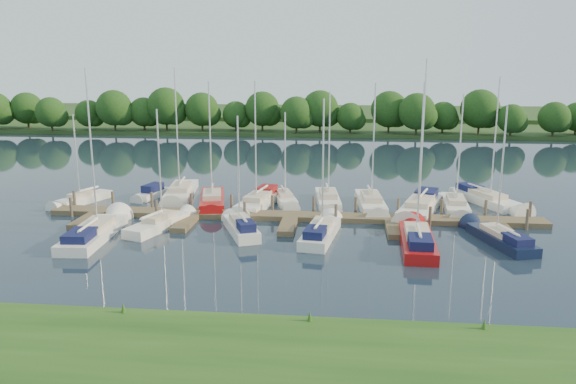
# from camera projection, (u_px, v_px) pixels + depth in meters

# --- Properties ---
(ground) EXTENTS (260.00, 260.00, 0.00)m
(ground) POSITION_uv_depth(u_px,v_px,m) (280.00, 250.00, 37.74)
(ground) COLOR #1B2736
(ground) RESTS_ON ground
(near_bank) EXTENTS (90.00, 10.00, 0.50)m
(near_bank) POSITION_uv_depth(u_px,v_px,m) (233.00, 374.00, 22.16)
(near_bank) COLOR #1D4714
(near_bank) RESTS_ON ground
(dock) EXTENTS (40.00, 6.00, 0.40)m
(dock) POSITION_uv_depth(u_px,v_px,m) (291.00, 218.00, 44.78)
(dock) COLOR #4C3E2B
(dock) RESTS_ON ground
(mooring_pilings) EXTENTS (38.24, 2.84, 2.00)m
(mooring_pilings) POSITION_uv_depth(u_px,v_px,m) (292.00, 210.00, 45.79)
(mooring_pilings) COLOR #473D33
(mooring_pilings) RESTS_ON ground
(far_shore) EXTENTS (180.00, 30.00, 0.60)m
(far_shore) POSITION_uv_depth(u_px,v_px,m) (324.00, 126.00, 110.42)
(far_shore) COLOR #1E3E17
(far_shore) RESTS_ON ground
(distant_hill) EXTENTS (220.00, 40.00, 1.40)m
(distant_hill) POSITION_uv_depth(u_px,v_px,m) (328.00, 114.00, 134.58)
(distant_hill) COLOR #365123
(distant_hill) RESTS_ON ground
(treeline) EXTENTS (147.50, 10.29, 8.25)m
(treeline) POSITION_uv_depth(u_px,v_px,m) (312.00, 112.00, 97.28)
(treeline) COLOR #38281C
(treeline) RESTS_ON ground
(sailboat_n_0) EXTENTS (3.39, 6.39, 8.35)m
(sailboat_n_0) POSITION_uv_depth(u_px,v_px,m) (82.00, 200.00, 50.52)
(sailboat_n_0) COLOR white
(sailboat_n_0) RESTS_ON ground
(motorboat) EXTENTS (2.34, 4.88, 1.56)m
(motorboat) POSITION_uv_depth(u_px,v_px,m) (152.00, 194.00, 52.60)
(motorboat) COLOR white
(motorboat) RESTS_ON ground
(sailboat_n_2) EXTENTS (3.46, 9.90, 12.35)m
(sailboat_n_2) POSITION_uv_depth(u_px,v_px,m) (180.00, 194.00, 52.90)
(sailboat_n_2) COLOR white
(sailboat_n_2) RESTS_ON ground
(sailboat_n_3) EXTENTS (3.66, 8.90, 11.26)m
(sailboat_n_3) POSITION_uv_depth(u_px,v_px,m) (212.00, 202.00, 49.78)
(sailboat_n_3) COLOR #A50F0F
(sailboat_n_3) RESTS_ON ground
(sailboat_n_4) EXTENTS (3.44, 8.94, 11.31)m
(sailboat_n_4) POSITION_uv_depth(u_px,v_px,m) (258.00, 203.00, 49.23)
(sailboat_n_4) COLOR white
(sailboat_n_4) RESTS_ON ground
(sailboat_n_5) EXTENTS (3.02, 6.63, 8.46)m
(sailboat_n_5) POSITION_uv_depth(u_px,v_px,m) (285.00, 199.00, 50.85)
(sailboat_n_5) COLOR white
(sailboat_n_5) RESTS_ON ground
(sailboat_n_6) EXTENTS (2.63, 8.13, 10.41)m
(sailboat_n_6) POSITION_uv_depth(u_px,v_px,m) (328.00, 201.00, 50.04)
(sailboat_n_6) COLOR white
(sailboat_n_6) RESTS_ON ground
(sailboat_n_7) EXTENTS (2.64, 8.75, 11.20)m
(sailboat_n_7) POSITION_uv_depth(u_px,v_px,m) (371.00, 205.00, 48.75)
(sailboat_n_7) COLOR white
(sailboat_n_7) RESTS_ON ground
(sailboat_n_8) EXTENTS (5.03, 10.44, 13.14)m
(sailboat_n_8) POSITION_uv_depth(u_px,v_px,m) (420.00, 208.00, 47.53)
(sailboat_n_8) COLOR white
(sailboat_n_8) RESTS_ON ground
(sailboat_n_9) EXTENTS (2.45, 8.06, 10.30)m
(sailboat_n_9) POSITION_uv_depth(u_px,v_px,m) (456.00, 207.00, 48.05)
(sailboat_n_9) COLOR white
(sailboat_n_9) RESTS_ON ground
(sailboat_n_10) EXTENTS (5.27, 8.97, 11.61)m
(sailboat_n_10) POSITION_uv_depth(u_px,v_px,m) (487.00, 200.00, 50.25)
(sailboat_n_10) COLOR white
(sailboat_n_10) RESTS_ON ground
(sailboat_s_0) EXTENTS (2.87, 9.89, 12.41)m
(sailboat_s_0) POSITION_uv_depth(u_px,v_px,m) (96.00, 233.00, 40.52)
(sailboat_s_0) COLOR white
(sailboat_s_0) RESTS_ON ground
(sailboat_s_1) EXTENTS (3.54, 7.26, 9.45)m
(sailboat_s_1) POSITION_uv_depth(u_px,v_px,m) (160.00, 225.00, 42.72)
(sailboat_s_1) COLOR white
(sailboat_s_1) RESTS_ON ground
(sailboat_s_2) EXTENTS (3.75, 6.77, 9.08)m
(sailboat_s_2) POSITION_uv_depth(u_px,v_px,m) (241.00, 229.00, 41.50)
(sailboat_s_2) COLOR white
(sailboat_s_2) RESTS_ON ground
(sailboat_s_3) EXTENTS (2.87, 8.11, 10.35)m
(sailboat_s_3) POSITION_uv_depth(u_px,v_px,m) (321.00, 233.00, 40.45)
(sailboat_s_3) COLOR white
(sailboat_s_3) RESTS_ON ground
(sailboat_s_4) EXTENTS (2.47, 9.01, 11.57)m
(sailboat_s_4) POSITION_uv_depth(u_px,v_px,m) (417.00, 241.00, 38.48)
(sailboat_s_4) COLOR #A50F0F
(sailboat_s_4) RESTS_ON ground
(sailboat_s_5) EXTENTS (3.65, 7.79, 9.91)m
(sailboat_s_5) POSITION_uv_depth(u_px,v_px,m) (499.00, 239.00, 39.19)
(sailboat_s_5) COLOR #0F1832
(sailboat_s_5) RESTS_ON ground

